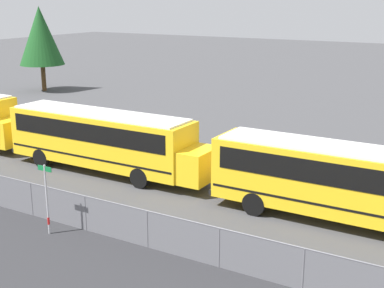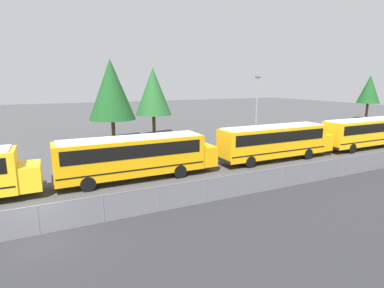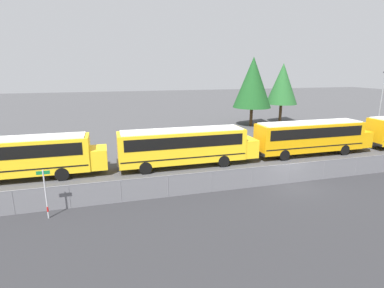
% 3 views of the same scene
% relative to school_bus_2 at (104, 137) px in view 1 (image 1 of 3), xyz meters
% --- Properties ---
extents(school_bus_2, '(12.19, 2.44, 3.26)m').
position_rel_school_bus_2_xyz_m(school_bus_2, '(0.00, 0.00, 0.00)').
color(school_bus_2, yellow).
rests_on(school_bus_2, ground_plane).
extents(school_bus_3, '(12.19, 2.44, 3.26)m').
position_rel_school_bus_2_xyz_m(school_bus_3, '(12.93, -0.28, 0.00)').
color(school_bus_3, yellow).
rests_on(school_bus_3, ground_plane).
extents(street_sign, '(0.70, 0.09, 2.87)m').
position_rel_school_bus_2_xyz_m(street_sign, '(3.09, -7.22, -0.42)').
color(street_sign, '#B7B7BC').
rests_on(street_sign, ground_plane).
extents(tree_3, '(4.36, 4.36, 8.28)m').
position_rel_school_bus_2_xyz_m(tree_3, '(-21.96, 17.22, 3.49)').
color(tree_3, '#51381E').
rests_on(tree_3, ground_plane).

